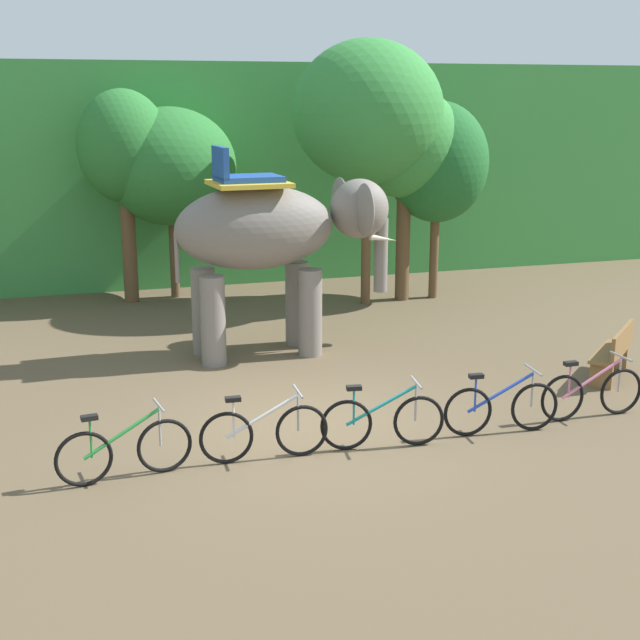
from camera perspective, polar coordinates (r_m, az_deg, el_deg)
name	(u,v)px	position (r m, az deg, el deg)	size (l,w,h in m)	color
ground_plane	(311,426)	(12.70, -0.59, -6.92)	(80.00, 80.00, 0.00)	brown
foliage_hedge	(178,168)	(24.54, -9.24, 9.81)	(36.00, 6.00, 5.42)	#3D8E42
tree_center_left	(124,149)	(20.15, -12.71, 10.87)	(2.05, 2.05, 4.78)	brown
tree_center	(170,167)	(20.48, -9.76, 9.84)	(3.01, 3.01, 4.39)	brown
tree_center_right	(368,113)	(19.46, 3.14, 13.38)	(3.30, 3.30, 5.83)	brown
tree_far_right	(405,144)	(19.99, 5.59, 11.39)	(2.52, 2.52, 4.86)	brown
tree_right	(437,163)	(20.31, 7.66, 10.16)	(2.34, 2.34, 4.52)	brown
elephant	(273,235)	(15.76, -3.06, 5.59)	(4.17, 2.09, 3.78)	slate
bike_green	(124,450)	(11.15, -12.66, -8.30)	(1.70, 0.52, 0.92)	black
bike_white	(264,432)	(11.46, -3.68, -7.32)	(1.71, 0.52, 0.92)	black
bike_teal	(382,421)	(11.84, 4.10, -6.59)	(1.70, 0.52, 0.92)	black
bike_blue	(501,407)	(12.56, 11.76, -5.61)	(1.71, 0.52, 0.92)	black
bike_pink	(592,393)	(13.49, 17.35, -4.57)	(1.71, 0.52, 0.92)	black
wooden_bench	(614,351)	(15.40, 18.69, -1.95)	(1.37, 1.33, 0.89)	brown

